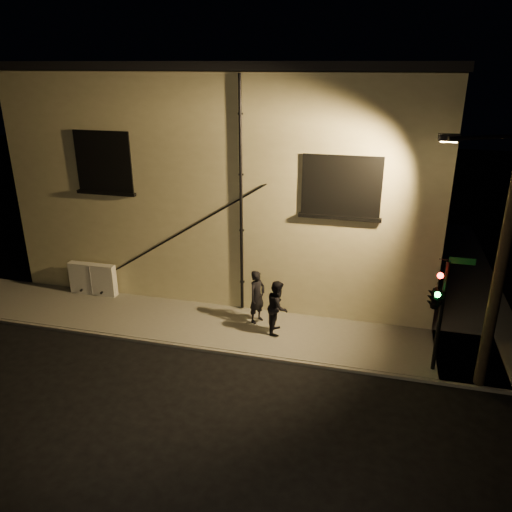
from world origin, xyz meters
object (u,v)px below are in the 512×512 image
(pedestrian_a, at_px, (257,297))
(streetlamp_pole, at_px, (498,258))
(traffic_signal, at_px, (436,296))
(utility_cabinet, at_px, (93,279))
(pedestrian_b, at_px, (278,307))

(pedestrian_a, bearing_deg, streetlamp_pole, -77.67)
(pedestrian_a, relative_size, traffic_signal, 0.53)
(pedestrian_a, relative_size, streetlamp_pole, 0.26)
(traffic_signal, bearing_deg, pedestrian_a, 163.49)
(utility_cabinet, relative_size, pedestrian_a, 1.00)
(streetlamp_pole, bearing_deg, pedestrian_a, 164.71)
(pedestrian_b, bearing_deg, pedestrian_a, 53.42)
(utility_cabinet, bearing_deg, pedestrian_a, -5.01)
(pedestrian_b, relative_size, streetlamp_pole, 0.25)
(pedestrian_b, distance_m, traffic_signal, 5.18)
(utility_cabinet, bearing_deg, traffic_signal, -10.32)
(pedestrian_a, bearing_deg, pedestrian_b, -94.09)
(pedestrian_a, bearing_deg, traffic_signal, -78.89)
(traffic_signal, relative_size, streetlamp_pole, 0.48)
(utility_cabinet, relative_size, pedestrian_b, 1.03)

